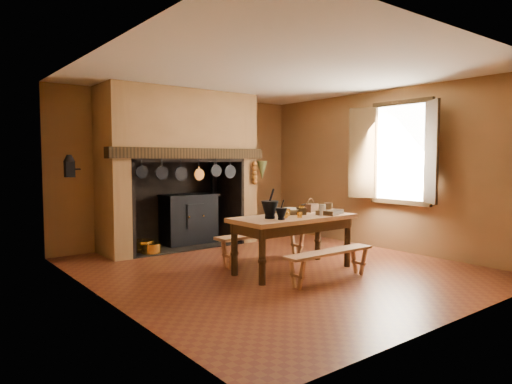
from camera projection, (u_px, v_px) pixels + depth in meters
floor at (275, 268)px, 6.66m from camera, size 5.50×5.50×0.00m
ceiling at (276, 74)px, 6.46m from camera, size 5.50×5.50×0.00m
back_wall at (183, 169)px, 8.72m from camera, size 5.00×0.02×2.80m
wall_left at (103, 176)px, 5.02m from camera, size 0.02×5.50×2.80m
wall_right at (383, 170)px, 8.09m from camera, size 0.02×5.50×2.80m
wall_front at (460, 179)px, 4.39m from camera, size 5.00×0.02×2.80m
chimney_breast at (179, 147)px, 8.16m from camera, size 2.95×0.96×2.80m
iron_range at (189, 218)px, 8.52m from camera, size 1.12×0.55×1.60m
hearth_pans at (144, 247)px, 7.75m from camera, size 0.51×0.62×0.20m
hanging_pans at (192, 173)px, 7.78m from camera, size 1.92×0.29×0.27m
onion_string at (255, 173)px, 8.58m from camera, size 0.12×0.10×0.46m
herb_bunch at (262, 170)px, 8.69m from camera, size 0.20×0.20×0.35m
window at (398, 153)px, 7.66m from camera, size 0.39×1.75×1.76m
wall_coffee_mill at (69, 164)px, 6.29m from camera, size 0.23×0.16×0.31m
work_table at (293, 225)px, 6.45m from camera, size 1.82×0.81×0.79m
bench_front at (330, 258)px, 5.93m from camera, size 1.43×0.25×0.40m
bench_back at (265, 240)px, 6.98m from camera, size 1.67×0.29×0.47m
mortar_large at (270, 209)px, 6.16m from camera, size 0.24×0.24×0.41m
mortar_small at (281, 213)px, 6.03m from camera, size 0.16×0.16×0.27m
coffee_grinder at (301, 211)px, 6.57m from camera, size 0.15×0.12×0.16m
brass_mug_a at (300, 215)px, 6.25m from camera, size 0.09×0.09×0.08m
brass_mug_b at (287, 212)px, 6.49m from camera, size 0.10×0.10×0.10m
mixing_bowl at (290, 211)px, 6.67m from camera, size 0.36×0.36×0.08m
stoneware_crock at (328, 208)px, 6.73m from camera, size 0.14×0.14×0.16m
glass_jar at (322, 210)px, 6.53m from camera, size 0.10×0.10×0.16m
wicker_basket at (310, 207)px, 6.95m from camera, size 0.25×0.20×0.21m
wooden_tray at (330, 212)px, 6.63m from camera, size 0.45×0.38×0.07m
brass_cup at (285, 215)px, 6.18m from camera, size 0.12×0.12×0.09m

